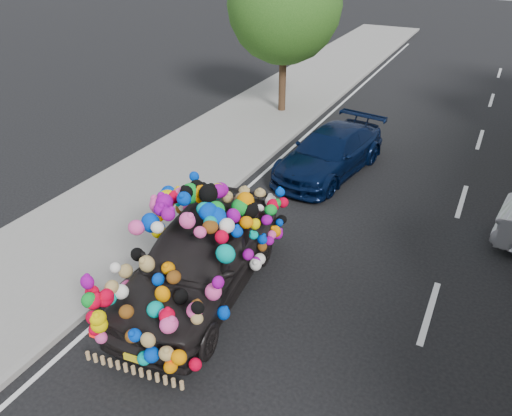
% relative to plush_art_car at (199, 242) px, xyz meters
% --- Properties ---
extents(ground, '(100.00, 100.00, 0.00)m').
position_rel_plush_art_car_xyz_m(ground, '(0.73, 1.41, -1.20)').
color(ground, black).
rests_on(ground, ground).
extents(sidewalk, '(4.00, 60.00, 0.12)m').
position_rel_plush_art_car_xyz_m(sidewalk, '(-3.57, 1.41, -1.14)').
color(sidewalk, gray).
rests_on(sidewalk, ground).
extents(kerb, '(0.15, 60.00, 0.13)m').
position_rel_plush_art_car_xyz_m(kerb, '(-1.62, 1.41, -1.13)').
color(kerb, gray).
rests_on(kerb, ground).
extents(lane_markings, '(6.00, 50.00, 0.01)m').
position_rel_plush_art_car_xyz_m(lane_markings, '(4.33, 1.41, -1.19)').
color(lane_markings, silver).
rests_on(lane_markings, ground).
extents(tree_near_sidewalk, '(4.20, 4.20, 6.13)m').
position_rel_plush_art_car_xyz_m(tree_near_sidewalk, '(-3.07, 10.91, 2.82)').
color(tree_near_sidewalk, '#332114').
rests_on(tree_near_sidewalk, ground).
extents(plush_art_car, '(2.87, 5.33, 2.32)m').
position_rel_plush_art_car_xyz_m(plush_art_car, '(0.00, 0.00, 0.00)').
color(plush_art_car, black).
rests_on(plush_art_car, ground).
extents(navy_sedan, '(2.56, 4.78, 1.32)m').
position_rel_plush_art_car_xyz_m(navy_sedan, '(0.46, 6.51, -0.54)').
color(navy_sedan, black).
rests_on(navy_sedan, ground).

